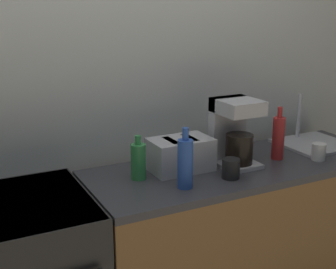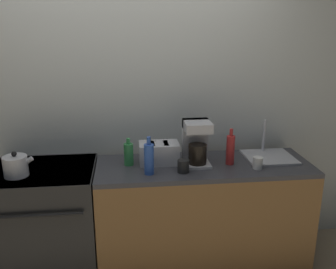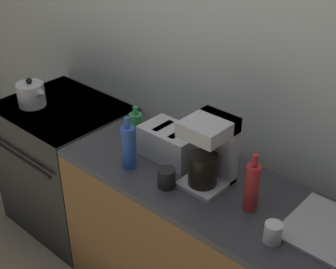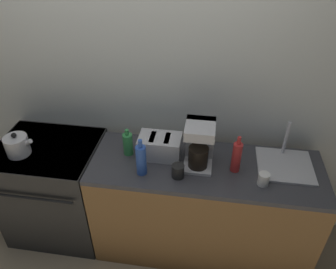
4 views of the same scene
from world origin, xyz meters
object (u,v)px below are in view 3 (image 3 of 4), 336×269
Objects in this scene: bottle_red at (252,187)px; cup_white at (273,233)px; bottle_green at (136,127)px; stove at (68,165)px; cup_black at (167,178)px; toaster at (171,143)px; bottle_blue at (128,147)px; kettle at (31,94)px; coffee_maker at (211,150)px.

bottle_red is 0.23m from cup_white.
bottle_green is at bearing 169.15° from cup_white.
cup_black is (1.04, -0.17, 0.48)m from stove.
stove is at bearing 178.22° from bottle_red.
cup_black is at bearing -9.12° from stove.
bottle_green is 0.44m from cup_black.
toaster is at bearing 127.30° from cup_black.
stove is 3.17× the size of bottle_blue.
kettle is 1.01× the size of bottle_green.
bottle_red is 1.33× the size of bottle_green.
cup_black reaches higher than cup_white.
toaster is 0.89× the size of coffee_maker.
kettle is at bearing -178.01° from bottle_red.
cup_white is at bearing -19.55° from coffee_maker.
stove is 2.92× the size of toaster.
kettle is 2.38× the size of cup_white.
stove is at bearing 179.84° from coffee_maker.
toaster is 0.75m from cup_white.
cup_black is at bearing -3.28° from kettle.
toaster is (1.03, 0.14, 0.01)m from kettle.
cup_white is (0.18, -0.11, -0.07)m from bottle_red.
stove is at bearing 33.45° from kettle.
coffee_maker is 0.53m from bottle_green.
stove is 1.02m from toaster.
coffee_maker is 1.61× the size of bottle_green.
bottle_blue is 0.82m from cup_white.
kettle reaches higher than toaster.
cup_black is at bearing -162.17° from bottle_red.
coffee_maker is at bearing -0.16° from stove.
cup_black is (0.16, -0.21, -0.03)m from toaster.
bottle_blue reaches higher than cup_white.
cup_white is (0.72, -0.20, -0.04)m from toaster.
stove is 1.68m from cup_white.
stove is 0.98m from bottle_blue.
stove is 2.59× the size of coffee_maker.
cup_white is (0.81, 0.01, -0.07)m from bottle_blue.
cup_black is at bearing -179.16° from cup_white.
coffee_maker is 0.24m from cup_black.
bottle_blue reaches higher than kettle.
bottle_red is (0.26, -0.04, -0.06)m from coffee_maker.
bottle_blue reaches higher than stove.
toaster is 0.55m from bottle_red.
bottle_blue is at bearing -179.47° from cup_black.
stove is 1.32m from coffee_maker.
kettle is 0.76× the size of bottle_red.
stove is at bearing -177.85° from bottle_green.
bottle_green is at bearing 2.15° from stove.
cup_black is (-0.13, -0.16, -0.13)m from coffee_maker.
toaster is 3.19× the size of cup_black.
stove is 1.53m from bottle_red.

